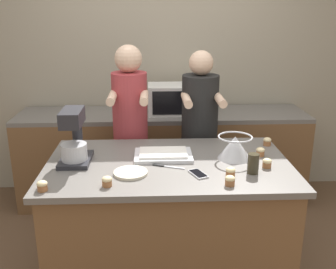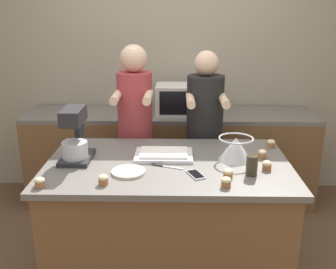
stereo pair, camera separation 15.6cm
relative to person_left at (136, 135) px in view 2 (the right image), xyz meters
name	(u,v)px [view 2 (the right image)]	position (x,y,z in m)	size (l,w,h in m)	color
back_wall	(171,63)	(0.28, 0.92, 0.48)	(10.00, 0.06, 2.70)	gray
island_counter	(168,222)	(0.28, -0.68, -0.42)	(1.63, 0.97, 0.91)	brown
back_counter	(170,157)	(0.28, 0.57, -0.42)	(2.80, 0.60, 0.92)	brown
person_left	(136,135)	(0.00, 0.00, 0.00)	(0.31, 0.48, 1.62)	brown
person_right	(204,140)	(0.58, 0.00, -0.04)	(0.32, 0.49, 1.57)	#232328
stand_mixer	(75,137)	(-0.33, -0.65, 0.20)	(0.20, 0.30, 0.36)	#232328
mixing_bowl	(236,148)	(0.74, -0.63, 0.12)	(0.24, 0.24, 0.16)	#BCBCC1
baking_tray	(164,154)	(0.25, -0.58, 0.05)	(0.40, 0.27, 0.04)	silver
microwave_oven	(185,99)	(0.43, 0.57, 0.18)	(0.56, 0.34, 0.28)	silver
cell_phone	(196,175)	(0.46, -0.89, 0.04)	(0.12, 0.16, 0.01)	silver
drinking_glass	(252,166)	(0.80, -0.88, 0.10)	(0.07, 0.07, 0.13)	#332D1E
small_plate	(128,172)	(0.04, -0.87, 0.04)	(0.21, 0.21, 0.02)	beige
knife	(165,166)	(0.27, -0.76, 0.04)	(0.21, 0.09, 0.01)	#BCBCC1
cupcake_0	(228,174)	(0.65, -0.93, 0.07)	(0.06, 0.06, 0.06)	#9E6038
cupcake_1	(226,182)	(0.63, -1.05, 0.07)	(0.06, 0.06, 0.06)	#9E6038
cupcake_2	(267,165)	(0.92, -0.80, 0.07)	(0.06, 0.06, 0.06)	#9E6038
cupcake_3	(262,154)	(0.93, -0.59, 0.07)	(0.06, 0.06, 0.06)	#9E6038
cupcake_4	(103,180)	(-0.09, -1.03, 0.07)	(0.06, 0.06, 0.06)	#9E6038
cupcake_5	(271,143)	(1.04, -0.38, 0.07)	(0.06, 0.06, 0.06)	#9E6038
cupcake_6	(40,182)	(-0.45, -1.08, 0.07)	(0.06, 0.06, 0.06)	#9E6038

